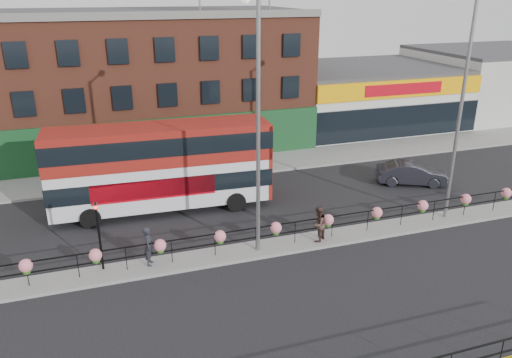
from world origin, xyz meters
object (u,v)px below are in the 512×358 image
object	(u,v)px
pedestrian_b	(318,224)
car	(412,173)
pedestrian_a	(149,246)
lamp_column_west	(256,109)
double_decker_bus	(161,159)
lamp_column_east	(459,91)

from	to	relation	value
pedestrian_b	car	bearing A→B (deg)	172.67
pedestrian_a	lamp_column_west	size ratio (longest dim) A/B	0.16
double_decker_bus	lamp_column_east	bearing A→B (deg)	-22.39
pedestrian_b	lamp_column_west	world-z (taller)	lamp_column_west
lamp_column_east	pedestrian_b	bearing A→B (deg)	-175.39
pedestrian_a	pedestrian_b	xyz separation A→B (m)	(8.10, -0.35, -0.02)
pedestrian_b	lamp_column_west	size ratio (longest dim) A/B	0.16
double_decker_bus	pedestrian_b	xyz separation A→B (m)	(6.51, -6.50, -1.95)
car	pedestrian_b	bearing A→B (deg)	145.32
pedestrian_a	pedestrian_b	bearing A→B (deg)	-75.58
double_decker_bus	pedestrian_a	distance (m)	6.65
car	lamp_column_west	distance (m)	14.57
car	pedestrian_b	size ratio (longest dim) A/B	2.55
double_decker_bus	car	xyz separation A→B (m)	(15.63, -1.10, -2.28)
lamp_column_west	lamp_column_east	distance (m)	10.83
double_decker_bus	lamp_column_east	world-z (taller)	lamp_column_east
pedestrian_b	double_decker_bus	bearing A→B (deg)	-82.95
car	pedestrian_a	distance (m)	17.95
car	double_decker_bus	bearing A→B (deg)	110.65
lamp_column_west	lamp_column_east	size ratio (longest dim) A/B	1.00
car	lamp_column_east	size ratio (longest dim) A/B	0.40
pedestrian_a	lamp_column_east	xyz separation A→B (m)	(15.86, 0.28, 5.87)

